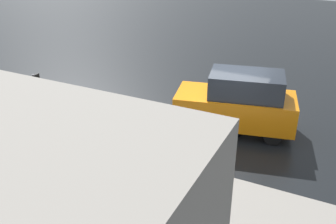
{
  "coord_description": "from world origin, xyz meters",
  "views": [
    {
      "loc": [
        -3.35,
        10.98,
        6.14
      ],
      "look_at": [
        1.41,
        1.26,
        0.9
      ],
      "focal_mm": 40.0,
      "sensor_mm": 36.0,
      "label": 1
    }
  ],
  "objects_px": {
    "moving_hatchback": "(238,102)",
    "sign_post": "(37,100)",
    "fire_hydrant": "(108,131)",
    "pedestrian": "(77,118)"
  },
  "relations": [
    {
      "from": "moving_hatchback",
      "to": "pedestrian",
      "type": "bearing_deg",
      "value": 30.94
    },
    {
      "from": "fire_hydrant",
      "to": "sign_post",
      "type": "xyz_separation_m",
      "value": [
        1.67,
        1.11,
        1.18
      ]
    },
    {
      "from": "moving_hatchback",
      "to": "fire_hydrant",
      "type": "distance_m",
      "value": 4.37
    },
    {
      "from": "moving_hatchback",
      "to": "pedestrian",
      "type": "xyz_separation_m",
      "value": [
        4.54,
        2.72,
        -0.34
      ]
    },
    {
      "from": "moving_hatchback",
      "to": "fire_hydrant",
      "type": "height_order",
      "value": "moving_hatchback"
    },
    {
      "from": "pedestrian",
      "to": "sign_post",
      "type": "distance_m",
      "value": 1.46
    },
    {
      "from": "moving_hatchback",
      "to": "fire_hydrant",
      "type": "relative_size",
      "value": 5.21
    },
    {
      "from": "moving_hatchback",
      "to": "sign_post",
      "type": "bearing_deg",
      "value": 35.88
    },
    {
      "from": "pedestrian",
      "to": "moving_hatchback",
      "type": "bearing_deg",
      "value": -149.06
    },
    {
      "from": "sign_post",
      "to": "pedestrian",
      "type": "bearing_deg",
      "value": -120.81
    }
  ]
}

